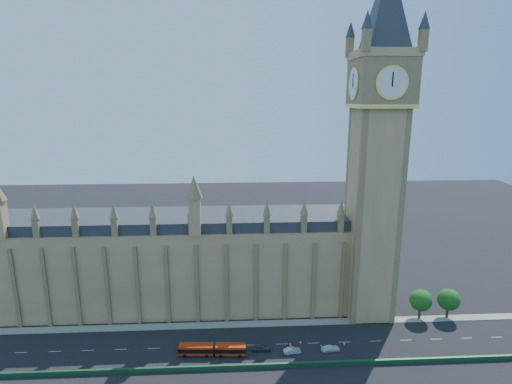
{
  "coord_description": "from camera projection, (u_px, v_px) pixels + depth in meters",
  "views": [
    {
      "loc": [
        0.63,
        -88.67,
        60.27
      ],
      "look_at": [
        5.97,
        10.0,
        37.17
      ],
      "focal_mm": 28.0,
      "sensor_mm": 36.0,
      "label": 1
    }
  ],
  "objects": [
    {
      "name": "ground",
      "position": [
        234.0,
        346.0,
        99.91
      ],
      "size": [
        400.0,
        400.0,
        0.0
      ],
      "primitive_type": "plane",
      "color": "black",
      "rests_on": "ground"
    },
    {
      "name": "palace_westminster",
      "position": [
        148.0,
        261.0,
        116.83
      ],
      "size": [
        120.0,
        20.0,
        28.0
      ],
      "color": "#A78050",
      "rests_on": "ground"
    },
    {
      "name": "elizabeth_tower",
      "position": [
        379.0,
        122.0,
        103.09
      ],
      "size": [
        20.59,
        20.59,
        105.0
      ],
      "color": "#A78050",
      "rests_on": "ground"
    },
    {
      "name": "bridge_parapet",
      "position": [
        234.0,
        367.0,
        91.02
      ],
      "size": [
        160.0,
        0.6,
        1.2
      ],
      "primitive_type": "cube",
      "color": "#1E4C2D",
      "rests_on": "ground"
    },
    {
      "name": "kerb_north",
      "position": [
        234.0,
        324.0,
        109.13
      ],
      "size": [
        160.0,
        3.0,
        0.16
      ],
      "primitive_type": "cube",
      "color": "gray",
      "rests_on": "ground"
    },
    {
      "name": "tree_east_near",
      "position": [
        421.0,
        300.0,
        111.17
      ],
      "size": [
        6.0,
        6.0,
        8.5
      ],
      "color": "#382619",
      "rests_on": "ground"
    },
    {
      "name": "tree_east_far",
      "position": [
        449.0,
        299.0,
        111.59
      ],
      "size": [
        6.0,
        6.0,
        8.5
      ],
      "color": "#382619",
      "rests_on": "ground"
    },
    {
      "name": "red_bus",
      "position": [
        212.0,
        350.0,
        95.94
      ],
      "size": [
        16.22,
        3.42,
        2.74
      ],
      "rotation": [
        0.0,
        0.0,
        -0.06
      ],
      "color": "#BC2B0C",
      "rests_on": "ground"
    },
    {
      "name": "car_grey",
      "position": [
        261.0,
        347.0,
        97.88
      ],
      "size": [
        4.61,
        1.96,
        1.55
      ],
      "primitive_type": "imported",
      "rotation": [
        0.0,
        0.0,
        1.54
      ],
      "color": "#3B3E42",
      "rests_on": "ground"
    },
    {
      "name": "car_silver",
      "position": [
        292.0,
        351.0,
        96.79
      ],
      "size": [
        4.38,
        2.03,
        1.39
      ],
      "primitive_type": "imported",
      "rotation": [
        0.0,
        0.0,
        1.71
      ],
      "color": "#B9BBC1",
      "rests_on": "ground"
    },
    {
      "name": "car_white",
      "position": [
        331.0,
        348.0,
        97.72
      ],
      "size": [
        4.85,
        2.44,
        1.35
      ],
      "primitive_type": "imported",
      "rotation": [
        0.0,
        0.0,
        1.69
      ],
      "color": "white",
      "rests_on": "ground"
    },
    {
      "name": "cone_a",
      "position": [
        290.0,
        344.0,
        99.94
      ],
      "size": [
        0.53,
        0.53,
        0.7
      ],
      "rotation": [
        0.0,
        0.0,
        0.25
      ],
      "color": "black",
      "rests_on": "ground"
    },
    {
      "name": "cone_b",
      "position": [
        300.0,
        342.0,
        100.58
      ],
      "size": [
        0.59,
        0.59,
        0.77
      ],
      "rotation": [
        0.0,
        0.0,
        -0.26
      ],
      "color": "black",
      "rests_on": "ground"
    },
    {
      "name": "cone_c",
      "position": [
        344.0,
        344.0,
        99.96
      ],
      "size": [
        0.63,
        0.63,
        0.76
      ],
      "rotation": [
        0.0,
        0.0,
        0.41
      ],
      "color": "black",
      "rests_on": "ground"
    },
    {
      "name": "cone_d",
      "position": [
        291.0,
        346.0,
        99.24
      ],
      "size": [
        0.59,
        0.59,
        0.71
      ],
      "rotation": [
        0.0,
        0.0,
        -0.41
      ],
      "color": "black",
      "rests_on": "ground"
    }
  ]
}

